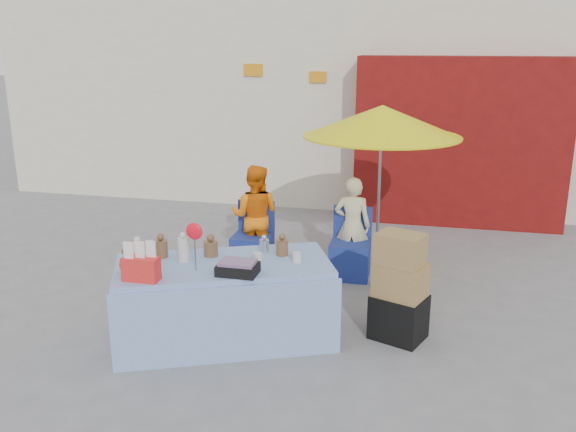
% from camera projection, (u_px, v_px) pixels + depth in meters
% --- Properties ---
extents(ground, '(80.00, 80.00, 0.00)m').
position_uv_depth(ground, '(248.00, 322.00, 6.36)').
color(ground, slate).
rests_on(ground, ground).
extents(backdrop, '(14.00, 8.00, 7.80)m').
position_uv_depth(backdrop, '(375.00, 26.00, 12.42)').
color(backdrop, silver).
rests_on(backdrop, ground).
extents(market_table, '(2.28, 1.70, 1.25)m').
position_uv_depth(market_table, '(224.00, 300.00, 5.89)').
color(market_table, '#8FB0E5').
rests_on(market_table, ground).
extents(chair_left, '(0.49, 0.48, 0.85)m').
position_uv_depth(chair_left, '(253.00, 249.00, 7.79)').
color(chair_left, navy).
rests_on(chair_left, ground).
extents(chair_right, '(0.49, 0.48, 0.85)m').
position_uv_depth(chair_right, '(350.00, 257.00, 7.52)').
color(chair_right, navy).
rests_on(chair_right, ground).
extents(vendor_orange, '(0.65, 0.51, 1.32)m').
position_uv_depth(vendor_orange, '(255.00, 216.00, 7.80)').
color(vendor_orange, orange).
rests_on(vendor_orange, ground).
extents(vendor_beige, '(0.46, 0.30, 1.23)m').
position_uv_depth(vendor_beige, '(352.00, 226.00, 7.54)').
color(vendor_beige, beige).
rests_on(vendor_beige, ground).
extents(umbrella, '(1.90, 1.90, 2.09)m').
position_uv_depth(umbrella, '(382.00, 122.00, 7.26)').
color(umbrella, gray).
rests_on(umbrella, ground).
extents(box_stack, '(0.60, 0.55, 1.08)m').
position_uv_depth(box_stack, '(400.00, 291.00, 5.88)').
color(box_stack, black).
rests_on(box_stack, ground).
extents(tarp_bundle, '(0.64, 0.54, 0.26)m').
position_uv_depth(tarp_bundle, '(140.00, 290.00, 6.83)').
color(tarp_bundle, '#FFF21A').
rests_on(tarp_bundle, ground).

